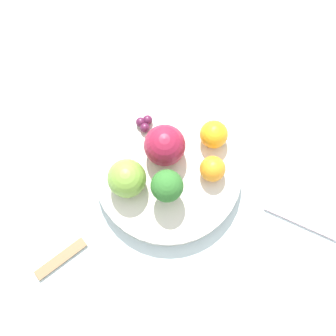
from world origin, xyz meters
The scene contains 11 objects.
ground_plane centered at (0.00, 0.00, 0.00)m, with size 6.00×6.00×0.00m, color gray.
table_surface centered at (0.00, 0.00, 0.01)m, with size 1.20×1.20×0.02m.
bowl centered at (0.00, 0.00, 0.03)m, with size 0.23×0.23×0.03m.
broccoli centered at (-0.01, 0.03, 0.09)m, with size 0.05×0.05×0.07m.
apple_red centered at (0.05, 0.04, 0.08)m, with size 0.06×0.06×0.06m.
apple_green centered at (0.02, -0.03, 0.08)m, with size 0.06×0.06×0.06m.
orange_front centered at (-0.05, -0.07, 0.07)m, with size 0.04×0.04×0.04m.
orange_back centered at (-0.06, -0.02, 0.07)m, with size 0.04×0.04×0.04m.
grape_cluster centered at (0.06, -0.05, 0.06)m, with size 0.03×0.03×0.02m.
napkin centered at (-0.23, -0.07, 0.02)m, with size 0.15×0.13×0.01m.
spoon centered at (0.10, 0.19, 0.02)m, with size 0.06×0.08×0.01m.
Camera 1 is at (-0.07, 0.17, 0.75)m, focal length 50.00 mm.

